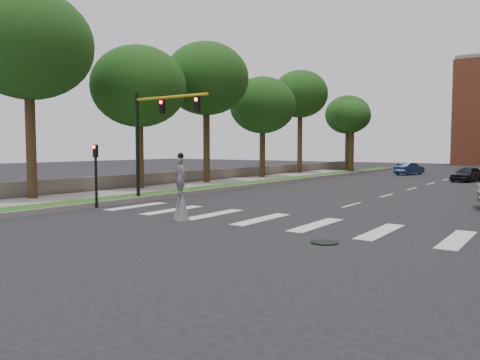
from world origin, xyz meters
TOP-DOWN VIEW (x-y plane):
  - ground_plane at (0.00, 0.00)m, footprint 160.00×160.00m
  - grass_median at (-11.50, 20.00)m, footprint 2.00×60.00m
  - median_curb at (-10.45, 20.00)m, footprint 0.20×60.00m
  - sidewalk_left at (-14.50, 10.00)m, footprint 4.00×60.00m
  - stone_wall at (-17.00, 22.00)m, footprint 0.50×56.00m
  - manhole at (3.00, -2.00)m, footprint 0.90×0.90m
  - traffic_signal at (-9.78, 3.00)m, footprint 5.30×0.23m
  - secondary_signal at (-10.30, -0.50)m, footprint 0.25×0.21m
  - stilt_performer at (-4.00, -1.08)m, footprint 0.82×0.64m
  - car_near at (2.12, 30.28)m, footprint 2.62×4.32m
  - car_mid at (-5.04, 38.10)m, footprint 2.50×4.39m
  - tree_0 at (-15.76, -0.69)m, footprint 7.25×7.25m
  - tree_1 at (-15.52, 7.38)m, footprint 6.70×6.70m
  - tree_2 at (-15.32, 14.67)m, footprint 7.05×7.05m
  - tree_3 at (-15.26, 23.34)m, footprint 6.50×6.50m
  - tree_4 at (-15.77, 32.20)m, footprint 6.32×6.32m
  - tree_5 at (-15.00, 44.50)m, footprint 6.06×6.06m
  - tree_6 at (-11.52, 37.24)m, footprint 4.36×4.36m

SIDE VIEW (x-z plane):
  - ground_plane at x=0.00m, z-range 0.00..0.00m
  - manhole at x=3.00m, z-range 0.00..0.04m
  - sidewalk_left at x=-14.50m, z-range 0.00..0.18m
  - grass_median at x=-11.50m, z-range 0.00..0.25m
  - median_curb at x=-10.45m, z-range 0.00..0.28m
  - stone_wall at x=-17.00m, z-range 0.00..1.10m
  - car_mid at x=-5.04m, z-range 0.00..1.37m
  - car_near at x=2.12m, z-range 0.00..1.38m
  - stilt_performer at x=-4.00m, z-range -0.33..2.54m
  - secondary_signal at x=-10.30m, z-range 0.33..3.56m
  - traffic_signal at x=-9.78m, z-range 1.05..7.25m
  - tree_6 at x=-11.52m, z-range 2.36..10.98m
  - tree_3 at x=-15.26m, z-range 2.19..12.15m
  - tree_1 at x=-15.52m, z-range 2.22..12.42m
  - tree_5 at x=-15.00m, z-range 2.41..12.46m
  - tree_2 at x=-15.32m, z-range 2.83..14.57m
  - tree_0 at x=-15.76m, z-range 2.85..14.79m
  - tree_4 at x=-15.77m, z-range 3.17..15.00m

